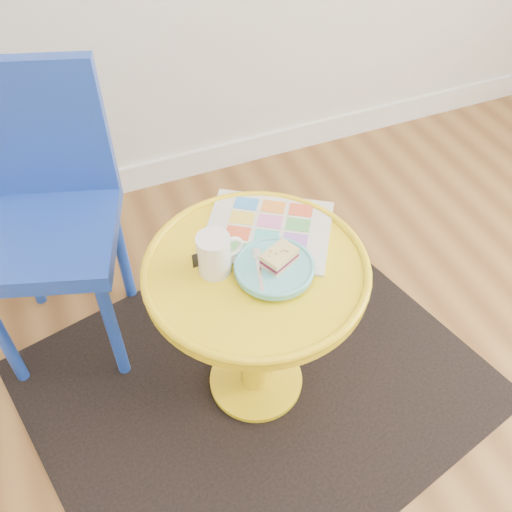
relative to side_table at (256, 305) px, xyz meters
name	(u,v)px	position (x,y,z in m)	size (l,w,h in m)	color
rug	(256,381)	(0.00, 0.00, -0.38)	(1.30, 1.10, 0.01)	black
side_table	(256,305)	(0.00, 0.00, 0.00)	(0.57, 0.57, 0.54)	yellow
chair	(44,204)	(-0.45, 0.47, 0.13)	(0.50, 0.50, 0.90)	#1A3CAD
newspaper	(268,230)	(0.08, 0.11, 0.16)	(0.33, 0.28, 0.01)	silver
mug	(215,253)	(-0.09, 0.03, 0.21)	(0.12, 0.08, 0.11)	white
plate	(274,268)	(0.03, -0.04, 0.17)	(0.20, 0.20, 0.02)	#60C2CC
cake_slice	(279,257)	(0.05, -0.03, 0.20)	(0.10, 0.09, 0.04)	#D3BC8C
fork	(259,268)	(-0.01, -0.03, 0.18)	(0.05, 0.14, 0.00)	silver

